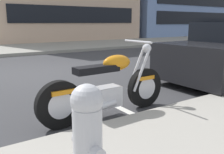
% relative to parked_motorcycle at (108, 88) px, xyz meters
% --- Properties ---
extents(ground_plane, '(260.00, 260.00, 0.00)m').
position_rel_parked_motorcycle_xyz_m(ground_plane, '(0.35, 3.78, -0.44)').
color(ground_plane, '#333335').
extents(sidewalk_far_curb, '(120.00, 5.00, 0.14)m').
position_rel_parked_motorcycle_xyz_m(sidewalk_far_curb, '(12.35, 10.38, -0.37)').
color(sidewalk_far_curb, gray).
rests_on(sidewalk_far_curb, ground).
extents(parking_stall_stripe, '(0.12, 2.20, 0.01)m').
position_rel_parked_motorcycle_xyz_m(parking_stall_stripe, '(0.35, 0.27, -0.43)').
color(parking_stall_stripe, silver).
rests_on(parking_stall_stripe, ground).
extents(parked_motorcycle, '(2.20, 0.62, 1.13)m').
position_rel_parked_motorcycle_xyz_m(parked_motorcycle, '(0.00, 0.00, 0.00)').
color(parked_motorcycle, black).
rests_on(parked_motorcycle, ground).
extents(fire_hydrant, '(0.24, 0.36, 0.84)m').
position_rel_parked_motorcycle_xyz_m(fire_hydrant, '(-1.17, -1.52, 0.15)').
color(fire_hydrant, '#B7B7BC').
rests_on(fire_hydrant, sidewalk_near_curb).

